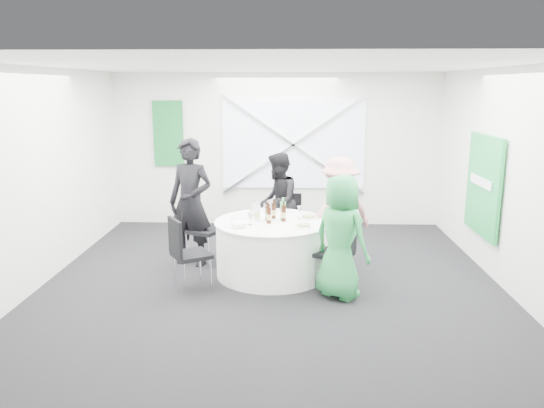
{
  "coord_description": "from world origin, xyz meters",
  "views": [
    {
      "loc": [
        0.23,
        -6.76,
        2.55
      ],
      "look_at": [
        0.0,
        0.2,
        1.0
      ],
      "focal_mm": 35.0,
      "sensor_mm": 36.0,
      "label": 1
    }
  ],
  "objects_px": {
    "chair_back_right": "(334,229)",
    "person_woman_green": "(341,237)",
    "person_man_back": "(278,202)",
    "person_man_back_left": "(191,202)",
    "chair_back_left": "(199,222)",
    "chair_front_left": "(185,249)",
    "clear_water_bottle": "(257,214)",
    "banquet_table": "(272,248)",
    "person_woman_pink": "(339,212)",
    "green_water_bottle": "(283,211)",
    "chair_front_right": "(340,248)",
    "chair_back": "(288,217)"
  },
  "relations": [
    {
      "from": "chair_front_left",
      "to": "green_water_bottle",
      "type": "distance_m",
      "value": 1.44
    },
    {
      "from": "chair_front_right",
      "to": "person_woman_green",
      "type": "xyz_separation_m",
      "value": [
        -0.02,
        -0.24,
        0.22
      ]
    },
    {
      "from": "chair_back_right",
      "to": "person_man_back",
      "type": "relative_size",
      "value": 0.57
    },
    {
      "from": "person_man_back",
      "to": "person_man_back_left",
      "type": "bearing_deg",
      "value": -57.27
    },
    {
      "from": "chair_back_right",
      "to": "clear_water_bottle",
      "type": "height_order",
      "value": "clear_water_bottle"
    },
    {
      "from": "chair_front_left",
      "to": "person_man_back_left",
      "type": "relative_size",
      "value": 0.52
    },
    {
      "from": "chair_back_left",
      "to": "person_man_back",
      "type": "height_order",
      "value": "person_man_back"
    },
    {
      "from": "person_woman_pink",
      "to": "green_water_bottle",
      "type": "distance_m",
      "value": 0.89
    },
    {
      "from": "chair_back_left",
      "to": "clear_water_bottle",
      "type": "relative_size",
      "value": 3.83
    },
    {
      "from": "person_man_back",
      "to": "green_water_bottle",
      "type": "distance_m",
      "value": 1.11
    },
    {
      "from": "chair_back_left",
      "to": "green_water_bottle",
      "type": "relative_size",
      "value": 3.2
    },
    {
      "from": "person_man_back_left",
      "to": "person_man_back",
      "type": "distance_m",
      "value": 1.44
    },
    {
      "from": "person_man_back",
      "to": "person_woman_green",
      "type": "distance_m",
      "value": 2.06
    },
    {
      "from": "green_water_bottle",
      "to": "clear_water_bottle",
      "type": "relative_size",
      "value": 1.2
    },
    {
      "from": "chair_back_left",
      "to": "chair_front_right",
      "type": "bearing_deg",
      "value": -92.43
    },
    {
      "from": "chair_back_left",
      "to": "chair_back_right",
      "type": "bearing_deg",
      "value": -64.02
    },
    {
      "from": "chair_back_left",
      "to": "person_woman_pink",
      "type": "xyz_separation_m",
      "value": [
        2.04,
        -0.07,
        0.18
      ]
    },
    {
      "from": "chair_back",
      "to": "clear_water_bottle",
      "type": "distance_m",
      "value": 1.32
    },
    {
      "from": "person_woman_green",
      "to": "chair_back",
      "type": "bearing_deg",
      "value": -30.67
    },
    {
      "from": "person_woman_pink",
      "to": "person_woman_green",
      "type": "xyz_separation_m",
      "value": [
        -0.09,
        -1.19,
        -0.03
      ]
    },
    {
      "from": "chair_front_right",
      "to": "person_woman_pink",
      "type": "xyz_separation_m",
      "value": [
        0.06,
        0.94,
        0.25
      ]
    },
    {
      "from": "person_woman_green",
      "to": "chair_back_right",
      "type": "bearing_deg",
      "value": -50.09
    },
    {
      "from": "chair_back_left",
      "to": "clear_water_bottle",
      "type": "xyz_separation_m",
      "value": [
        0.88,
        -0.49,
        0.26
      ]
    },
    {
      "from": "banquet_table",
      "to": "green_water_bottle",
      "type": "height_order",
      "value": "green_water_bottle"
    },
    {
      "from": "chair_back",
      "to": "chair_front_right",
      "type": "bearing_deg",
      "value": -58.59
    },
    {
      "from": "chair_front_left",
      "to": "person_woman_green",
      "type": "relative_size",
      "value": 0.63
    },
    {
      "from": "banquet_table",
      "to": "person_woman_green",
      "type": "bearing_deg",
      "value": -41.24
    },
    {
      "from": "banquet_table",
      "to": "chair_back_right",
      "type": "xyz_separation_m",
      "value": [
        0.89,
        0.55,
        0.14
      ]
    },
    {
      "from": "chair_front_left",
      "to": "person_woman_pink",
      "type": "xyz_separation_m",
      "value": [
        2.02,
        1.08,
        0.23
      ]
    },
    {
      "from": "chair_back_left",
      "to": "chair_back_right",
      "type": "xyz_separation_m",
      "value": [
        1.98,
        0.04,
        -0.09
      ]
    },
    {
      "from": "person_woman_green",
      "to": "banquet_table",
      "type": "bearing_deg",
      "value": 0.0
    },
    {
      "from": "chair_back",
      "to": "person_man_back",
      "type": "height_order",
      "value": "person_man_back"
    },
    {
      "from": "person_man_back",
      "to": "chair_back_left",
      "type": "bearing_deg",
      "value": -57.93
    },
    {
      "from": "person_man_back_left",
      "to": "clear_water_bottle",
      "type": "relative_size",
      "value": 6.82
    },
    {
      "from": "chair_front_right",
      "to": "clear_water_bottle",
      "type": "distance_m",
      "value": 1.25
    },
    {
      "from": "person_man_back_left",
      "to": "chair_back_left",
      "type": "bearing_deg",
      "value": 57.23
    },
    {
      "from": "chair_back_right",
      "to": "clear_water_bottle",
      "type": "relative_size",
      "value": 3.28
    },
    {
      "from": "chair_front_left",
      "to": "person_woman_green",
      "type": "distance_m",
      "value": 1.94
    },
    {
      "from": "person_woman_green",
      "to": "green_water_bottle",
      "type": "height_order",
      "value": "person_woman_green"
    },
    {
      "from": "person_man_back",
      "to": "clear_water_bottle",
      "type": "distance_m",
      "value": 1.17
    },
    {
      "from": "chair_front_right",
      "to": "chair_back_right",
      "type": "bearing_deg",
      "value": -150.3
    },
    {
      "from": "chair_back_right",
      "to": "person_woman_green",
      "type": "relative_size",
      "value": 0.58
    },
    {
      "from": "chair_back_left",
      "to": "person_man_back",
      "type": "relative_size",
      "value": 0.66
    },
    {
      "from": "person_man_back_left",
      "to": "clear_water_bottle",
      "type": "distance_m",
      "value": 1.07
    },
    {
      "from": "chair_front_left",
      "to": "person_man_back",
      "type": "xyz_separation_m",
      "value": [
        1.13,
        1.8,
        0.21
      ]
    },
    {
      "from": "chair_back",
      "to": "person_man_back",
      "type": "xyz_separation_m",
      "value": [
        -0.16,
        -0.06,
        0.26
      ]
    },
    {
      "from": "chair_front_left",
      "to": "clear_water_bottle",
      "type": "xyz_separation_m",
      "value": [
        0.87,
        0.66,
        0.3
      ]
    },
    {
      "from": "green_water_bottle",
      "to": "clear_water_bottle",
      "type": "xyz_separation_m",
      "value": [
        -0.35,
        -0.04,
        -0.02
      ]
    },
    {
      "from": "chair_back_left",
      "to": "person_man_back_left",
      "type": "distance_m",
      "value": 0.33
    },
    {
      "from": "chair_front_left",
      "to": "chair_back_left",
      "type": "bearing_deg",
      "value": -30.4
    }
  ]
}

